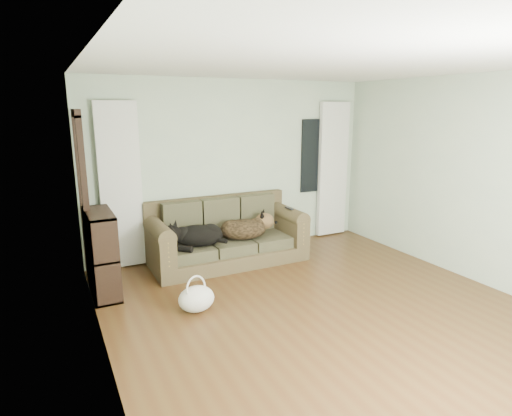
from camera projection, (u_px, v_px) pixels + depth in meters
name	position (u px, v px, depth m)	size (l,w,h in m)	color
floor	(327.00, 314.00, 4.65)	(5.00, 5.00, 0.00)	#472913
ceiling	(338.00, 63.00, 4.05)	(5.00, 5.00, 0.00)	white
wall_back	(234.00, 167.00, 6.52)	(4.50, 0.04, 2.60)	#B6C8AA
wall_left	(99.00, 223.00, 3.37)	(0.04, 5.00, 2.60)	#B6C8AA
wall_right	(480.00, 180.00, 5.32)	(0.04, 5.00, 2.60)	#B6C8AA
curtain_left	(121.00, 186.00, 5.75)	(0.55, 0.08, 2.25)	white
curtain_right	(333.00, 170.00, 7.27)	(0.55, 0.08, 2.25)	white
window_pane	(314.00, 156.00, 7.10)	(0.50, 0.03, 1.20)	black
door_casing	(84.00, 203.00, 5.23)	(0.07, 0.60, 2.10)	black
sofa	(228.00, 232.00, 6.12)	(2.19, 0.95, 0.90)	#3D2F1D
dog_black_lab	(195.00, 236.00, 5.80)	(0.68, 0.47, 0.29)	black
dog_shepherd	(245.00, 229.00, 6.14)	(0.69, 0.49, 0.31)	black
tv_remote	(289.00, 208.00, 6.33)	(0.04, 0.16, 0.02)	black
tote_bag	(196.00, 298.00, 4.67)	(0.40, 0.31, 0.29)	silver
bookshelf	(102.00, 254.00, 5.06)	(0.30, 0.81, 1.01)	black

